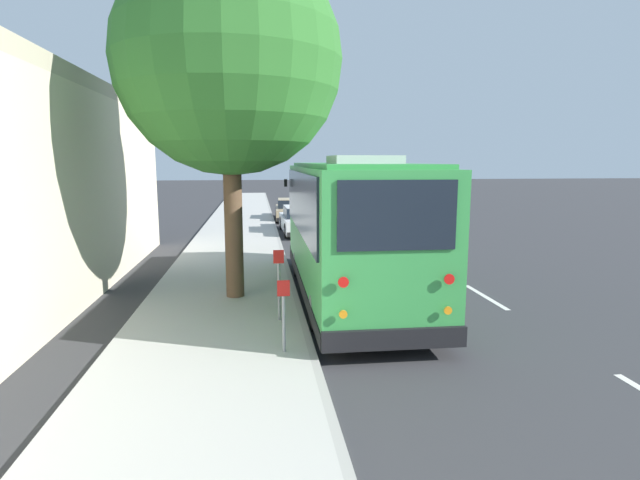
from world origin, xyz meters
TOP-DOWN VIEW (x-y plane):
  - ground_plane at (0.00, 0.00)m, footprint 160.00×160.00m
  - sidewalk_slab at (0.00, 3.50)m, footprint 80.00×3.59m
  - curb_strip at (0.00, 1.63)m, footprint 80.00×0.14m
  - shuttle_bus at (-0.82, 0.22)m, footprint 8.81×2.76m
  - parked_sedan_white at (10.83, 0.51)m, footprint 4.67×1.77m
  - parked_sedan_tan at (16.47, 0.58)m, footprint 4.37×1.83m
  - street_tree at (-0.69, 3.12)m, footprint 5.27×5.27m
  - sign_post_near at (-4.65, 2.12)m, footprint 0.06×0.22m
  - sign_post_far at (-2.85, 2.12)m, footprint 0.06×0.22m
  - lane_stripe_mid at (-1.19, -3.27)m, footprint 2.40×0.14m
  - lane_stripe_ahead at (4.81, -3.27)m, footprint 2.40×0.14m

SIDE VIEW (x-z plane):
  - ground_plane at x=0.00m, z-range 0.00..0.00m
  - lane_stripe_mid at x=-1.19m, z-range 0.00..0.01m
  - lane_stripe_ahead at x=4.81m, z-range 0.00..0.01m
  - sidewalk_slab at x=0.00m, z-range 0.00..0.15m
  - curb_strip at x=0.00m, z-range 0.00..0.15m
  - parked_sedan_tan at x=16.47m, z-range -0.05..1.21m
  - parked_sedan_white at x=10.83m, z-range -0.05..1.28m
  - sign_post_near at x=-4.65m, z-range 0.17..1.46m
  - sign_post_far at x=-2.85m, z-range 0.17..1.67m
  - shuttle_bus at x=-0.82m, z-range 0.13..3.72m
  - street_tree at x=-0.69m, z-range 1.59..10.62m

